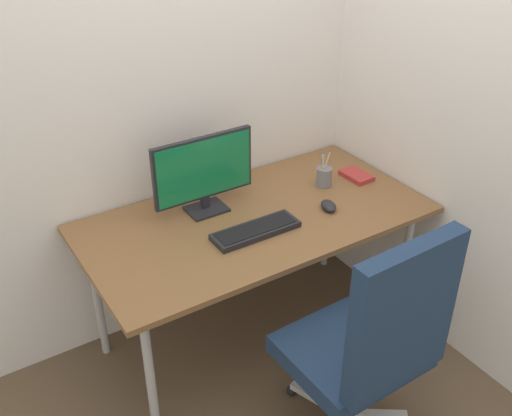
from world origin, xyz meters
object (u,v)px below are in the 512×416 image
at_px(office_chair, 373,341).
at_px(keyboard, 256,230).
at_px(monitor, 204,171).
at_px(mouse, 329,206).
at_px(notebook, 356,175).
at_px(pen_holder, 324,176).

relative_size(office_chair, keyboard, 2.71).
bearing_deg(monitor, keyboard, -73.51).
bearing_deg(office_chair, monitor, 101.03).
relative_size(office_chair, mouse, 10.28).
xyz_separation_m(mouse, notebook, (0.31, 0.17, -0.01)).
distance_m(office_chair, notebook, 1.03).
distance_m(pen_holder, notebook, 0.20).
distance_m(office_chair, monitor, 1.03).
xyz_separation_m(office_chair, keyboard, (-0.10, 0.66, 0.17)).
relative_size(pen_holder, notebook, 1.10).
xyz_separation_m(monitor, notebook, (0.79, -0.14, -0.19)).
bearing_deg(office_chair, keyboard, 98.53).
bearing_deg(mouse, keyboard, -163.65).
height_order(monitor, notebook, monitor).
relative_size(keyboard, pen_holder, 2.22).
xyz_separation_m(office_chair, pen_holder, (0.41, 0.84, 0.20)).
bearing_deg(pen_holder, office_chair, -116.17).
relative_size(keyboard, notebook, 2.45).
bearing_deg(notebook, monitor, 168.55).
bearing_deg(pen_holder, monitor, 169.40).
xyz_separation_m(pen_holder, notebook, (0.19, -0.02, -0.04)).
height_order(keyboard, mouse, mouse).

